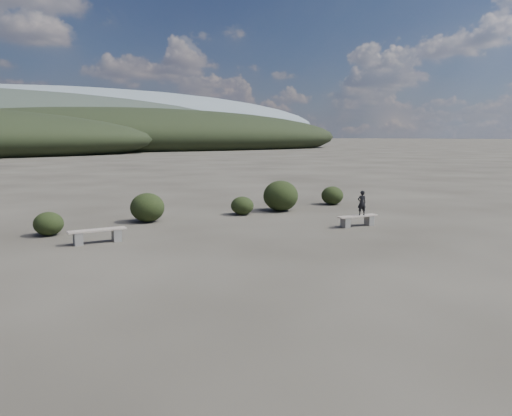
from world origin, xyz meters
TOP-DOWN VIEW (x-y plane):
  - ground at (0.00, 0.00)m, footprint 1200.00×1200.00m
  - bench_left at (-4.76, 6.13)m, footprint 1.78×0.46m
  - bench_right at (4.13, 3.83)m, footprint 1.66×0.53m
  - seated_person at (4.31, 3.81)m, footprint 0.39×0.32m
  - shrub_a at (-5.78, 8.27)m, footprint 0.98×0.98m
  - shrub_b at (-2.00, 9.04)m, footprint 1.32×1.32m
  - shrub_c at (2.02, 8.53)m, footprint 0.97×0.97m
  - shrub_d at (4.03, 8.52)m, footprint 1.56×1.56m
  - shrub_e at (7.38, 8.85)m, footprint 1.07×1.07m

SIDE VIEW (x-z plane):
  - ground at x=0.00m, z-range 0.00..0.00m
  - bench_right at x=4.13m, z-range 0.04..0.45m
  - bench_left at x=-4.76m, z-range 0.05..0.49m
  - shrub_c at x=2.02m, z-range 0.00..0.78m
  - shrub_a at x=-5.78m, z-range 0.00..0.80m
  - shrub_e at x=7.38m, z-range 0.00..0.89m
  - shrub_b at x=-2.00m, z-range 0.00..1.13m
  - shrub_d at x=4.03m, z-range 0.00..1.36m
  - seated_person at x=4.31m, z-range 0.41..1.33m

